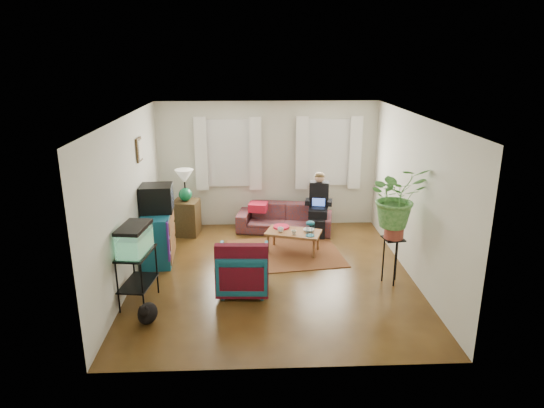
{
  "coord_description": "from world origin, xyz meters",
  "views": [
    {
      "loc": [
        -0.34,
        -7.3,
        3.5
      ],
      "look_at": [
        0.0,
        0.4,
        1.1
      ],
      "focal_mm": 32.0,
      "sensor_mm": 36.0,
      "label": 1
    }
  ],
  "objects_px": {
    "side_table": "(187,218)",
    "armchair": "(243,267)",
    "sofa": "(285,214)",
    "dresser": "(158,237)",
    "aquarium_stand": "(138,278)",
    "coffee_table": "(293,242)",
    "plant_stand": "(392,260)"
  },
  "relations": [
    {
      "from": "side_table",
      "to": "aquarium_stand",
      "type": "relative_size",
      "value": 0.89
    },
    {
      "from": "side_table",
      "to": "armchair",
      "type": "height_order",
      "value": "armchair"
    },
    {
      "from": "aquarium_stand",
      "to": "side_table",
      "type": "bearing_deg",
      "value": 90.64
    },
    {
      "from": "aquarium_stand",
      "to": "coffee_table",
      "type": "distance_m",
      "value": 3.01
    },
    {
      "from": "plant_stand",
      "to": "aquarium_stand",
      "type": "bearing_deg",
      "value": -172.8
    },
    {
      "from": "sofa",
      "to": "armchair",
      "type": "xyz_separation_m",
      "value": [
        -0.81,
        -2.58,
        0.02
      ]
    },
    {
      "from": "armchair",
      "to": "coffee_table",
      "type": "distance_m",
      "value": 1.73
    },
    {
      "from": "sofa",
      "to": "armchair",
      "type": "height_order",
      "value": "armchair"
    },
    {
      "from": "dresser",
      "to": "armchair",
      "type": "height_order",
      "value": "dresser"
    },
    {
      "from": "side_table",
      "to": "dresser",
      "type": "relative_size",
      "value": 0.72
    },
    {
      "from": "dresser",
      "to": "aquarium_stand",
      "type": "distance_m",
      "value": 1.52
    },
    {
      "from": "coffee_table",
      "to": "armchair",
      "type": "bearing_deg",
      "value": -102.92
    },
    {
      "from": "dresser",
      "to": "aquarium_stand",
      "type": "relative_size",
      "value": 1.23
    },
    {
      "from": "aquarium_stand",
      "to": "coffee_table",
      "type": "relative_size",
      "value": 0.82
    },
    {
      "from": "armchair",
      "to": "aquarium_stand",
      "type": "bearing_deg",
      "value": 14.75
    },
    {
      "from": "sofa",
      "to": "coffee_table",
      "type": "xyz_separation_m",
      "value": [
        0.09,
        -1.11,
        -0.17
      ]
    },
    {
      "from": "aquarium_stand",
      "to": "coffee_table",
      "type": "bearing_deg",
      "value": 44.3
    },
    {
      "from": "sofa",
      "to": "coffee_table",
      "type": "distance_m",
      "value": 1.13
    },
    {
      "from": "side_table",
      "to": "aquarium_stand",
      "type": "height_order",
      "value": "aquarium_stand"
    },
    {
      "from": "sofa",
      "to": "dresser",
      "type": "distance_m",
      "value": 2.7
    },
    {
      "from": "dresser",
      "to": "aquarium_stand",
      "type": "height_order",
      "value": "dresser"
    },
    {
      "from": "dresser",
      "to": "coffee_table",
      "type": "distance_m",
      "value": 2.43
    },
    {
      "from": "aquarium_stand",
      "to": "armchair",
      "type": "bearing_deg",
      "value": 19.58
    },
    {
      "from": "aquarium_stand",
      "to": "armchair",
      "type": "relative_size",
      "value": 1.02
    },
    {
      "from": "armchair",
      "to": "sofa",
      "type": "bearing_deg",
      "value": -104.52
    },
    {
      "from": "coffee_table",
      "to": "dresser",
      "type": "bearing_deg",
      "value": -155.23
    },
    {
      "from": "sofa",
      "to": "plant_stand",
      "type": "bearing_deg",
      "value": -47.09
    },
    {
      "from": "sofa",
      "to": "aquarium_stand",
      "type": "xyz_separation_m",
      "value": [
        -2.33,
        -2.9,
        0.02
      ]
    },
    {
      "from": "side_table",
      "to": "coffee_table",
      "type": "distance_m",
      "value": 2.31
    },
    {
      "from": "side_table",
      "to": "coffee_table",
      "type": "bearing_deg",
      "value": -26.31
    },
    {
      "from": "sofa",
      "to": "dresser",
      "type": "relative_size",
      "value": 1.95
    },
    {
      "from": "sofa",
      "to": "aquarium_stand",
      "type": "relative_size",
      "value": 2.4
    }
  ]
}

